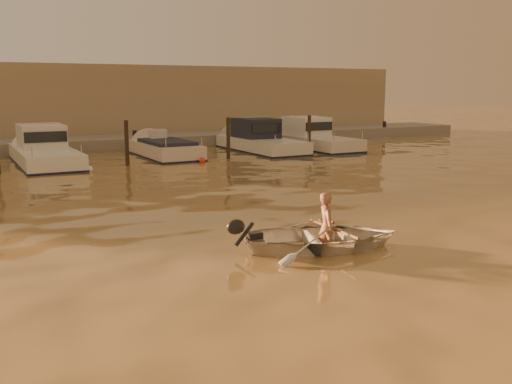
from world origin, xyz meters
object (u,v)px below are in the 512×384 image
moored_boat_5 (312,137)px  waterfront_building (72,104)px  person (327,227)px  moored_boat_4 (261,140)px  dinghy (322,238)px  moored_boat_2 (44,150)px  moored_boat_3 (165,152)px

moored_boat_5 → waterfront_building: bearing=135.5°
person → moored_boat_4: size_ratio=0.21×
dinghy → moored_boat_2: (-3.14, 17.34, 0.39)m
moored_boat_3 → moored_boat_4: 5.53m
moored_boat_5 → dinghy: bearing=-123.4°
moored_boat_3 → waterfront_building: bearing=102.0°
person → dinghy: bearing=90.0°
moored_boat_3 → waterfront_building: (-2.34, 11.00, 2.17)m
dinghy → moored_boat_3: 17.53m
moored_boat_5 → waterfront_building: size_ratio=0.17×
moored_boat_2 → moored_boat_3: size_ratio=1.26×
person → waterfront_building: (0.14, 28.37, 1.94)m
moored_boat_2 → moored_boat_5: (14.58, 0.00, 0.00)m
dinghy → moored_boat_4: size_ratio=0.46×
dinghy → moored_boat_2: 17.62m
dinghy → person: 0.25m
moored_boat_3 → moored_boat_5: moored_boat_5 is taller
waterfront_building → moored_boat_5: bearing=-44.5°
moored_boat_2 → moored_boat_5: same height
dinghy → moored_boat_5: (11.43, 17.34, 0.39)m
moored_boat_2 → moored_boat_4: 11.23m
moored_boat_4 → waterfront_building: bearing=125.5°
moored_boat_3 → waterfront_building: 11.46m
person → moored_boat_4: 19.12m
dinghy → moored_boat_5: moored_boat_5 is taller
moored_boat_3 → moored_boat_4: size_ratio=0.85×
dinghy → person: person is taller
moored_boat_3 → moored_boat_2: bearing=180.0°
waterfront_building → moored_boat_4: bearing=-54.5°
person → moored_boat_5: moored_boat_5 is taller
person → moored_boat_2: moored_boat_2 is taller
person → moored_boat_3: person is taller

